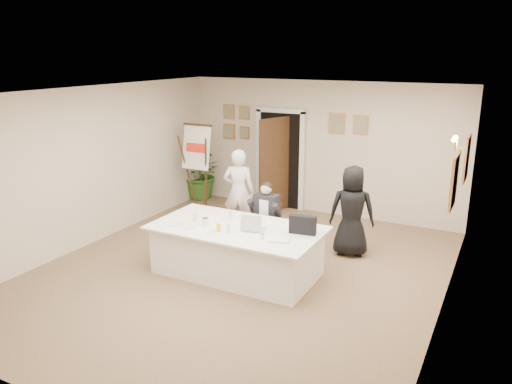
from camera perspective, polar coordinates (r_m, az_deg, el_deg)
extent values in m
plane|color=brown|center=(7.99, -1.96, -9.16)|extent=(7.00, 7.00, 0.00)
cube|color=white|center=(7.26, -2.17, 11.28)|extent=(6.00, 7.00, 0.02)
cube|color=beige|center=(10.61, 7.32, 4.98)|extent=(6.00, 0.10, 2.80)
cube|color=beige|center=(4.96, -22.67, -8.99)|extent=(6.00, 0.10, 2.80)
cube|color=beige|center=(9.32, -18.35, 2.78)|extent=(0.10, 7.00, 2.80)
cube|color=beige|center=(6.62, 21.19, -2.64)|extent=(0.10, 7.00, 2.80)
cube|color=black|center=(10.99, 2.80, 3.61)|extent=(0.92, 0.06, 2.10)
cube|color=white|center=(11.19, 0.31, 3.84)|extent=(0.10, 0.06, 2.20)
cube|color=white|center=(10.76, 5.25, 3.30)|extent=(0.10, 0.06, 2.20)
cube|color=black|center=(10.61, 2.09, 3.05)|extent=(0.33, 0.81, 2.02)
cube|color=white|center=(7.81, -2.19, -6.76)|extent=(2.43, 1.22, 0.75)
cube|color=white|center=(7.67, -2.22, -4.11)|extent=(2.61, 1.40, 0.03)
cube|color=white|center=(10.60, -6.83, 5.06)|extent=(0.65, 0.19, 0.91)
imported|color=white|center=(9.43, -1.99, 0.07)|extent=(0.68, 0.55, 1.63)
imported|color=black|center=(8.55, 10.91, -2.15)|extent=(0.86, 0.67, 1.56)
imported|color=#2B591D|center=(11.77, -6.22, 2.13)|extent=(1.17, 1.04, 1.21)
cube|color=black|center=(7.37, 5.36, -3.75)|extent=(0.41, 0.16, 0.28)
cube|color=white|center=(7.13, 2.65, -5.46)|extent=(0.36, 0.29, 0.03)
cylinder|color=white|center=(7.84, -9.06, -3.68)|extent=(0.27, 0.27, 0.01)
cylinder|color=white|center=(7.69, -7.49, -4.03)|extent=(0.24, 0.24, 0.01)
cylinder|color=white|center=(7.43, -4.76, -4.64)|extent=(0.26, 0.26, 0.01)
cylinder|color=silver|center=(7.94, -7.00, -2.88)|extent=(0.06, 0.06, 0.14)
cylinder|color=silver|center=(7.40, -3.16, -4.19)|extent=(0.07, 0.07, 0.14)
cylinder|color=silver|center=(7.16, 0.70, -4.86)|extent=(0.07, 0.07, 0.14)
cylinder|color=silver|center=(7.96, -2.93, -2.72)|extent=(0.07, 0.07, 0.14)
cylinder|color=yellow|center=(7.45, -4.29, -4.10)|extent=(0.07, 0.07, 0.13)
cylinder|color=silver|center=(7.77, -5.84, -3.37)|extent=(0.10, 0.10, 0.11)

